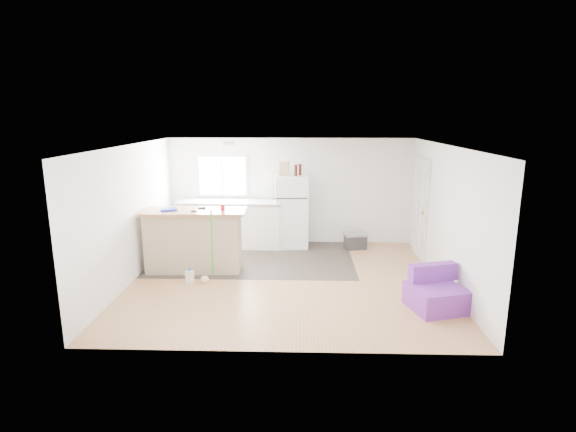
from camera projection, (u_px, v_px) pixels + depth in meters
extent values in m
cube|color=#AF7149|center=(287.00, 280.00, 8.06)|extent=(5.50, 5.00, 0.01)
cube|color=white|center=(287.00, 145.00, 7.53)|extent=(5.50, 5.00, 0.01)
cube|color=white|center=(291.00, 191.00, 10.23)|extent=(5.50, 0.01, 2.40)
cube|color=white|center=(280.00, 261.00, 5.36)|extent=(5.50, 0.01, 2.40)
cube|color=white|center=(131.00, 214.00, 7.88)|extent=(0.01, 5.00, 2.40)
cube|color=white|center=(447.00, 216.00, 7.71)|extent=(0.01, 5.00, 2.40)
cube|color=#302824|center=(254.00, 258.00, 9.30)|extent=(4.05, 2.50, 0.00)
cube|color=white|center=(222.00, 176.00, 10.19)|extent=(1.18, 0.04, 0.98)
cube|color=white|center=(222.00, 176.00, 10.17)|extent=(1.05, 0.01, 0.85)
cube|color=white|center=(222.00, 176.00, 10.17)|extent=(0.03, 0.02, 0.85)
cube|color=white|center=(421.00, 208.00, 9.27)|extent=(0.05, 0.82, 2.03)
cube|color=white|center=(421.00, 208.00, 9.27)|extent=(0.03, 0.92, 2.10)
sphere|color=gold|center=(423.00, 212.00, 8.96)|extent=(0.07, 0.07, 0.07)
cylinder|color=white|center=(228.00, 143.00, 8.75)|extent=(0.30, 0.30, 0.07)
cube|color=white|center=(231.00, 224.00, 10.08)|extent=(2.28, 0.75, 0.99)
cube|color=gray|center=(230.00, 202.00, 9.97)|extent=(2.35, 0.80, 0.05)
cube|color=silver|center=(230.00, 202.00, 9.93)|extent=(0.64, 0.49, 0.07)
cube|color=tan|center=(194.00, 242.00, 8.47)|extent=(1.76, 0.68, 1.12)
cube|color=tan|center=(194.00, 211.00, 8.34)|extent=(1.93, 0.80, 0.05)
cube|color=white|center=(291.00, 211.00, 9.98)|extent=(0.76, 0.72, 1.61)
cube|color=black|center=(291.00, 198.00, 9.57)|extent=(0.71, 0.07, 0.02)
cube|color=silver|center=(277.00, 189.00, 9.53)|extent=(0.03, 0.02, 0.29)
cube|color=silver|center=(278.00, 221.00, 9.69)|extent=(0.03, 0.02, 0.56)
cube|color=#2F2F32|center=(355.00, 242.00, 9.94)|extent=(0.50, 0.38, 0.30)
cube|color=gray|center=(355.00, 234.00, 9.90)|extent=(0.52, 0.40, 0.06)
cube|color=purple|center=(436.00, 298.00, 6.83)|extent=(0.94, 0.91, 0.36)
cube|color=purple|center=(433.00, 272.00, 7.02)|extent=(0.79, 0.38, 0.27)
cube|color=white|center=(190.00, 277.00, 7.89)|extent=(0.15, 0.13, 0.23)
cylinder|color=blue|center=(189.00, 269.00, 7.86)|extent=(0.06, 0.06, 0.04)
cylinder|color=green|center=(212.00, 243.00, 7.89)|extent=(0.11, 0.35, 1.31)
sphere|color=beige|center=(205.00, 280.00, 7.90)|extent=(0.15, 0.15, 0.15)
cylinder|color=red|center=(223.00, 207.00, 8.30)|extent=(0.08, 0.08, 0.12)
cube|color=#1521C8|center=(169.00, 209.00, 8.31)|extent=(0.35, 0.30, 0.04)
cube|color=black|center=(202.00, 208.00, 8.47)|extent=(0.14, 0.05, 0.03)
cube|color=black|center=(194.00, 211.00, 8.20)|extent=(0.11, 0.06, 0.03)
cube|color=tan|center=(284.00, 169.00, 9.71)|extent=(0.21, 0.12, 0.30)
cylinder|color=#37140A|center=(296.00, 170.00, 9.66)|extent=(0.08, 0.08, 0.25)
cylinder|color=#37140A|center=(300.00, 170.00, 9.78)|extent=(0.09, 0.09, 0.25)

